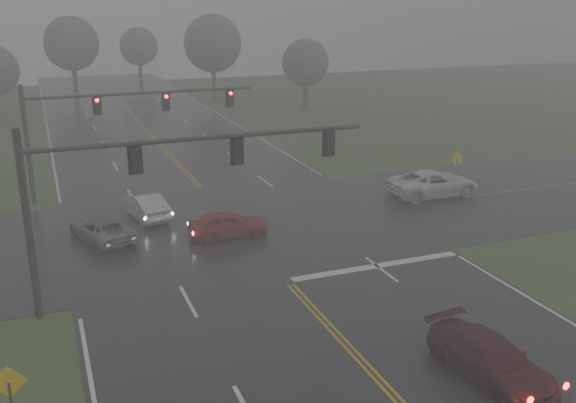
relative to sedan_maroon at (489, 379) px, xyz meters
name	(u,v)px	position (x,y,z in m)	size (l,w,h in m)	color
main_road	(248,239)	(-3.41, 15.08, 0.00)	(18.00, 160.00, 0.02)	black
cross_street	(236,227)	(-3.41, 17.08, 0.00)	(120.00, 14.00, 0.02)	black
stop_bar	(377,266)	(1.09, 9.48, 0.00)	(8.50, 0.50, 0.01)	silver
sedan_maroon	(489,379)	(0.00, 0.00, 0.00)	(1.95, 4.80, 1.39)	#3C0A12
sedan_red	(228,237)	(-4.26, 15.70, 0.00)	(1.66, 4.13, 1.41)	maroon
sedan_silver	(146,218)	(-7.75, 20.37, 0.00)	(1.50, 4.29, 1.41)	#BABEC3
car_grey	(103,241)	(-10.44, 17.51, 0.00)	(2.05, 4.45, 1.24)	slate
pickup_white	(433,196)	(9.84, 18.09, 0.00)	(2.69, 5.84, 1.62)	silver
signal_gantry_near	(141,177)	(-9.33, 9.88, 5.27)	(13.87, 0.33, 7.48)	black
signal_gantry_far	(102,116)	(-9.19, 25.63, 5.08)	(14.08, 0.36, 7.18)	black
sign_diamond_west	(10,391)	(-14.36, 2.34, 1.59)	(0.98, 0.14, 2.36)	black
sign_diamond_east	(457,164)	(11.95, 18.74, 1.73)	(1.05, 0.27, 2.57)	black
tree_ne_a	(213,44)	(7.76, 62.89, 6.73)	(6.97, 6.97, 10.23)	#372C24
tree_n_mid	(71,44)	(-8.00, 72.10, 6.54)	(6.77, 6.77, 9.95)	#372C24
tree_e_near	(305,63)	(15.66, 52.69, 5.06)	(5.25, 5.25, 7.71)	#372C24
tree_n_far	(139,47)	(1.81, 82.10, 5.29)	(5.49, 5.49, 8.06)	#372C24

